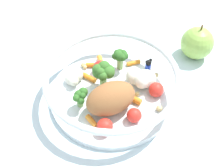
{
  "coord_description": "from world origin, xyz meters",
  "views": [
    {
      "loc": [
        -0.17,
        -0.28,
        0.42
      ],
      "look_at": [
        0.01,
        -0.01,
        0.04
      ],
      "focal_mm": 43.3,
      "sensor_mm": 36.0,
      "label": 1
    }
  ],
  "objects": [
    {
      "name": "loose_apple",
      "position": [
        0.23,
        -0.01,
        0.04
      ],
      "size": [
        0.07,
        0.07,
        0.08
      ],
      "color": "#8CB74C",
      "rests_on": "ground_plane"
    },
    {
      "name": "ground_plane",
      "position": [
        0.0,
        0.0,
        0.0
      ],
      "size": [
        2.4,
        2.4,
        0.0
      ],
      "primitive_type": "plane",
      "color": "silver"
    },
    {
      "name": "food_container",
      "position": [
        0.01,
        -0.01,
        0.04
      ],
      "size": [
        0.25,
        0.25,
        0.07
      ],
      "color": "white",
      "rests_on": "ground_plane"
    }
  ]
}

